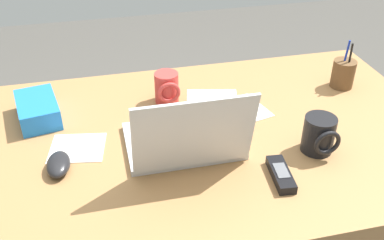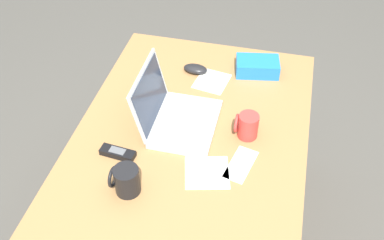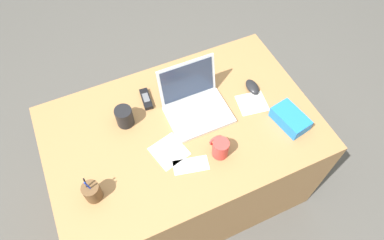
% 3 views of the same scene
% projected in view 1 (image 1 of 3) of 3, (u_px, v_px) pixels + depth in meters
% --- Properties ---
extents(desk, '(1.38, 0.89, 0.72)m').
position_uv_depth(desk, '(213.00, 219.00, 1.53)').
color(desk, '#9E7042').
rests_on(desk, ground).
extents(laptop, '(0.32, 0.29, 0.24)m').
position_uv_depth(laptop, '(186.00, 139.00, 1.22)').
color(laptop, silver).
rests_on(laptop, desk).
extents(computer_mouse, '(0.07, 0.11, 0.04)m').
position_uv_depth(computer_mouse, '(58.00, 164.00, 1.18)').
color(computer_mouse, black).
rests_on(computer_mouse, desk).
extents(coffee_mug_white, '(0.09, 0.10, 0.11)m').
position_uv_depth(coffee_mug_white, '(319.00, 135.00, 1.23)').
color(coffee_mug_white, black).
rests_on(coffee_mug_white, desk).
extents(coffee_mug_tall, '(0.08, 0.09, 0.10)m').
position_uv_depth(coffee_mug_tall, '(167.00, 88.00, 1.45)').
color(coffee_mug_tall, '#C63833').
rests_on(coffee_mug_tall, desk).
extents(cordless_phone, '(0.06, 0.14, 0.03)m').
position_uv_depth(cordless_phone, '(281.00, 174.00, 1.15)').
color(cordless_phone, black).
rests_on(cordless_phone, desk).
extents(pen_holder, '(0.08, 0.08, 0.17)m').
position_uv_depth(pen_holder, '(343.00, 74.00, 1.54)').
color(pen_holder, brown).
rests_on(pen_holder, desk).
extents(snack_bag, '(0.15, 0.21, 0.07)m').
position_uv_depth(snack_bag, '(38.00, 110.00, 1.38)').
color(snack_bag, blue).
rests_on(snack_bag, desk).
extents(paper_note_near_laptop, '(0.18, 0.19, 0.00)m').
position_uv_depth(paper_note_near_laptop, '(241.00, 110.00, 1.43)').
color(paper_note_near_laptop, white).
rests_on(paper_note_near_laptop, desk).
extents(paper_note_left, '(0.18, 0.11, 0.00)m').
position_uv_depth(paper_note_left, '(212.00, 95.00, 1.51)').
color(paper_note_left, white).
rests_on(paper_note_left, desk).
extents(paper_note_right, '(0.17, 0.16, 0.00)m').
position_uv_depth(paper_note_right, '(77.00, 148.00, 1.26)').
color(paper_note_right, white).
rests_on(paper_note_right, desk).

